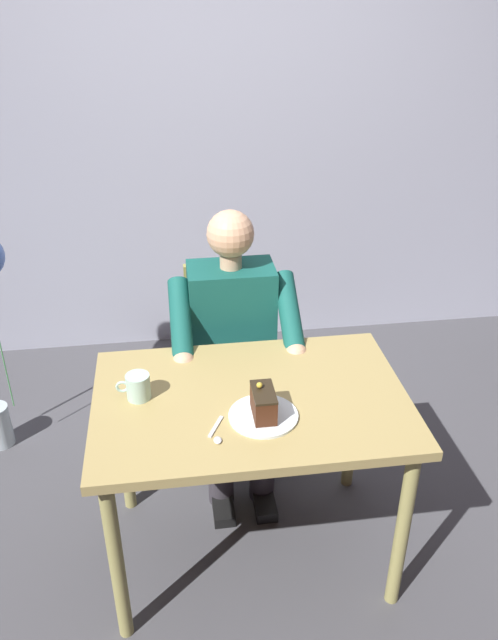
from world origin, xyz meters
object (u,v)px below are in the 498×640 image
(chair, at_px, (230,354))
(dessert_spoon, at_px, (217,434))
(cake_slice, at_px, (263,403))
(coffee_cup, at_px, (138,386))
(dining_table, at_px, (251,418))
(seated_person, at_px, (234,349))

(chair, xyz_separation_m, dessert_spoon, (0.14, 0.87, 0.25))
(cake_slice, xyz_separation_m, dessert_spoon, (0.16, 0.07, -0.05))
(coffee_cup, relative_size, dessert_spoon, 0.84)
(dining_table, bearing_deg, cake_slice, 102.27)
(dining_table, bearing_deg, seated_person, -90.00)
(dining_table, xyz_separation_m, chair, (0.00, -0.68, -0.16))
(cake_slice, bearing_deg, dining_table, -77.73)
(cake_slice, bearing_deg, chair, -88.18)
(chair, bearing_deg, coffee_cup, 58.54)
(dining_table, xyz_separation_m, dessert_spoon, (0.14, 0.19, 0.10))
(seated_person, relative_size, coffee_cup, 10.38)
(cake_slice, xyz_separation_m, coffee_cup, (0.41, -0.17, -0.01))
(dining_table, distance_m, chair, 0.70)
(dining_table, xyz_separation_m, seated_person, (-0.00, -0.50, -0.02))
(coffee_cup, bearing_deg, seated_person, -130.29)
(seated_person, height_order, cake_slice, seated_person)
(dining_table, xyz_separation_m, cake_slice, (-0.03, 0.12, 0.15))
(seated_person, bearing_deg, dessert_spoon, 78.84)
(dessert_spoon, bearing_deg, chair, -98.94)
(cake_slice, bearing_deg, dessert_spoon, 23.51)
(dining_table, distance_m, cake_slice, 0.19)
(dining_table, distance_m, seated_person, 0.50)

